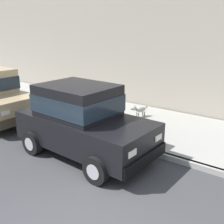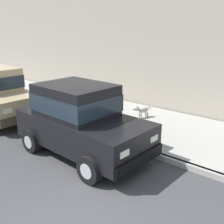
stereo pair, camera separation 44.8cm
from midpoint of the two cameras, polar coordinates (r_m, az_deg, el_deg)
name	(u,v)px [view 2 (the right image)]	position (r m, az deg, el deg)	size (l,w,h in m)	color
curb	(162,157)	(7.20, 12.32, -9.36)	(0.16, 64.00, 0.14)	gray
sidewalk	(192,136)	(8.71, 17.94, -4.98)	(3.60, 64.00, 0.14)	#99968E
car_black_hatchback	(80,119)	(7.07, -4.94, -1.52)	(2.06, 3.86, 1.88)	black
dog_grey	(142,110)	(9.78, 7.67, 0.44)	(0.71, 0.38, 0.49)	#999691
fire_hydrant	(56,105)	(10.29, -10.64, 1.43)	(0.34, 0.24, 0.72)	gold
building_facade	(96,46)	(13.10, -2.36, 13.86)	(0.50, 20.00, 4.88)	#9E9384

